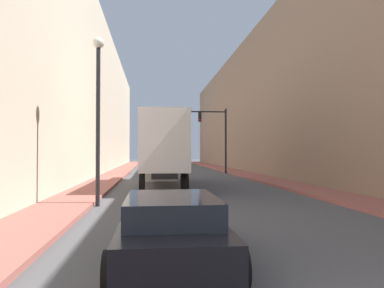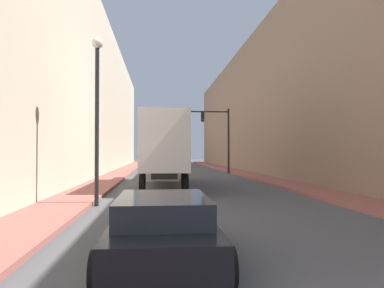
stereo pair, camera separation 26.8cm
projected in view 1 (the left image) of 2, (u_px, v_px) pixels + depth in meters
sidewalk_right at (245, 174)px, 33.22m from camera, size 2.12×80.00×0.15m
sidewalk_left at (114, 175)px, 32.00m from camera, size 2.12×80.00×0.15m
building_right at (289, 100)px, 33.79m from camera, size 6.00×80.00×13.49m
building_left at (65, 92)px, 31.72m from camera, size 6.00×80.00×14.36m
semi_truck at (162, 148)px, 22.54m from camera, size 2.41×11.55×4.10m
sedan_car at (171, 228)px, 7.17m from camera, size 2.14×4.56×1.24m
traffic_signal_gantry at (206, 128)px, 35.76m from camera, size 7.62×0.35×6.22m
street_lamp at (98, 97)px, 14.31m from camera, size 0.44×0.44×6.49m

